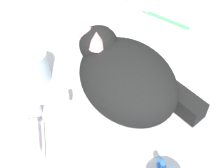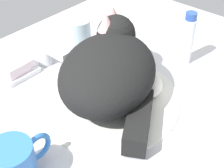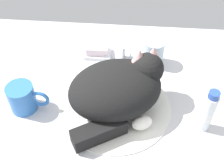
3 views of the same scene
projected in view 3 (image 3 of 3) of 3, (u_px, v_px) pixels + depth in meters
The scene contains 9 objects.
ground_plane at pixel (115, 110), 84.94cm from camera, with size 110.00×82.50×3.00cm, color silver.
sink_basin at pixel (115, 106), 83.60cm from camera, with size 32.10×32.10×0.73cm, color silver.
faucet at pixel (120, 54), 96.02cm from camera, with size 11.97×10.17×6.31cm.
cat at pixel (119, 89), 78.34cm from camera, with size 31.19×30.42×16.31cm.
coffee_mug at pixel (23, 98), 80.84cm from camera, with size 11.57×7.56×8.27cm.
rinse_cup at pixel (154, 53), 94.21cm from camera, with size 6.52×6.52×8.63cm.
soap_dish at pixel (98, 53), 99.66cm from camera, with size 9.00×6.40×1.20cm, color white.
soap_bar at pixel (97, 49), 98.25cm from camera, with size 7.32×4.80×2.70cm, color silver.
toothpaste_bottle at pixel (208, 112), 74.37cm from camera, with size 3.30×3.30×13.92cm.
Camera 3 is at (3.62, -53.35, 64.96)cm, focal length 46.59 mm.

